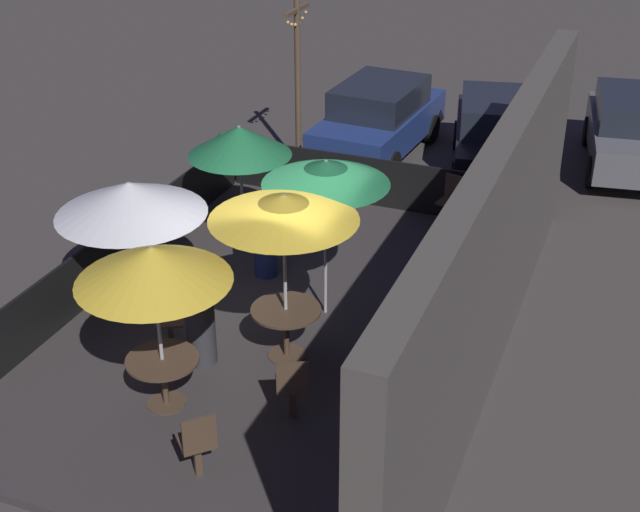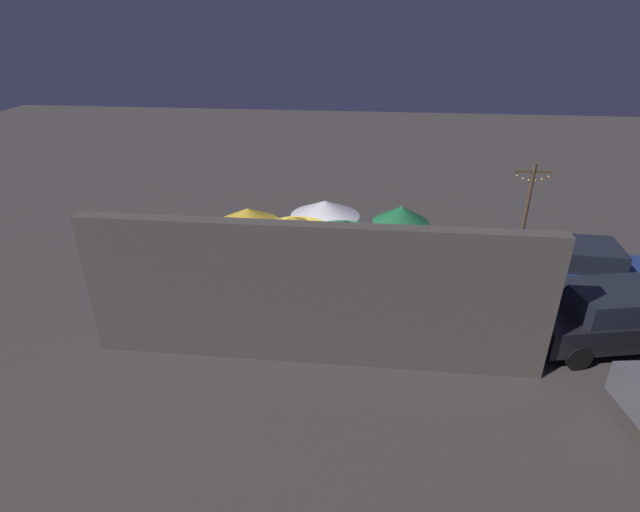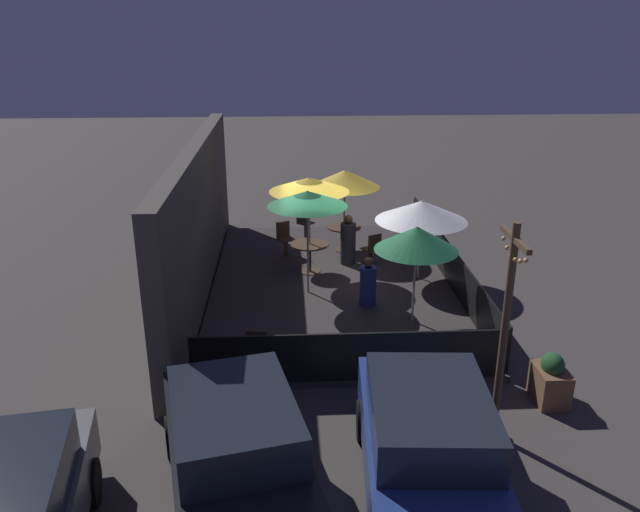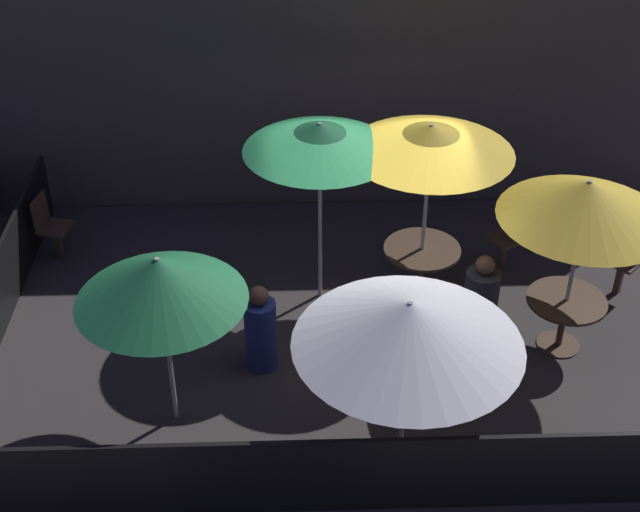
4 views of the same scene
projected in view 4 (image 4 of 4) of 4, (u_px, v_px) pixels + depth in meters
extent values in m
plane|color=#423D3A|center=(362.00, 331.00, 11.31)|extent=(60.00, 60.00, 0.00)
cube|color=#383333|center=(363.00, 327.00, 11.28)|extent=(9.08, 5.89, 0.12)
cube|color=#4C4742|center=(350.00, 96.00, 12.91)|extent=(10.68, 0.36, 3.57)
cube|color=black|center=(386.00, 474.00, 8.59)|extent=(8.88, 0.05, 0.95)
cylinder|color=#B2B2B7|center=(573.00, 268.00, 10.24)|extent=(0.05, 0.05, 2.31)
cone|color=gold|center=(587.00, 199.00, 9.72)|extent=(1.93, 1.93, 0.47)
cylinder|color=#B2B2B7|center=(425.00, 216.00, 10.99)|extent=(0.05, 0.05, 2.50)
cone|color=gold|center=(431.00, 138.00, 10.38)|extent=(2.00, 2.00, 0.35)
cylinder|color=#B2B2B7|center=(167.00, 343.00, 9.27)|extent=(0.05, 0.05, 2.15)
cone|color=#1E6B3D|center=(159.00, 279.00, 8.81)|extent=(1.75, 1.75, 0.51)
cylinder|color=#B2B2B7|center=(320.00, 214.00, 11.03)|extent=(0.05, 0.05, 2.50)
cone|color=#1E6B3D|center=(320.00, 137.00, 10.42)|extent=(1.85, 1.85, 0.35)
cylinder|color=#B2B2B7|center=(405.00, 383.00, 8.87)|extent=(0.05, 0.05, 2.02)
cone|color=silver|center=(409.00, 324.00, 8.45)|extent=(2.27, 2.27, 0.51)
cylinder|color=#4C3828|center=(558.00, 344.00, 10.89)|extent=(0.52, 0.52, 0.02)
cylinder|color=#4C3828|center=(562.00, 324.00, 10.71)|extent=(0.08, 0.08, 0.67)
cylinder|color=#4C3828|center=(567.00, 301.00, 10.51)|extent=(0.95, 0.95, 0.04)
cylinder|color=#4C3828|center=(419.00, 296.00, 11.69)|extent=(0.54, 0.54, 0.02)
cylinder|color=#4C3828|center=(420.00, 274.00, 11.49)|extent=(0.08, 0.08, 0.74)
cylinder|color=#4C3828|center=(422.00, 249.00, 11.27)|extent=(0.98, 0.98, 0.04)
cube|color=#4C3828|center=(58.00, 243.00, 12.34)|extent=(0.10, 0.10, 0.46)
cube|color=#4C3828|center=(55.00, 228.00, 12.19)|extent=(0.48, 0.48, 0.04)
cube|color=#4C3828|center=(40.00, 211.00, 12.08)|extent=(0.12, 0.40, 0.44)
cube|color=#4C3828|center=(471.00, 367.00, 10.25)|extent=(0.11, 0.11, 0.43)
cube|color=#4C3828|center=(473.00, 352.00, 10.12)|extent=(0.54, 0.54, 0.04)
cube|color=#4C3828|center=(463.00, 340.00, 9.91)|extent=(0.21, 0.37, 0.44)
cube|color=#4C3828|center=(619.00, 278.00, 11.65)|extent=(0.11, 0.11, 0.48)
cube|color=#4C3828|center=(623.00, 261.00, 11.50)|extent=(0.57, 0.57, 0.04)
cube|color=#4C3828|center=(633.00, 240.00, 11.47)|extent=(0.30, 0.30, 0.44)
cube|color=#4C3828|center=(503.00, 254.00, 12.10)|extent=(0.11, 0.11, 0.47)
cube|color=#4C3828|center=(505.00, 239.00, 11.95)|extent=(0.54, 0.54, 0.04)
cube|color=#4C3828|center=(518.00, 220.00, 11.89)|extent=(0.21, 0.37, 0.44)
cylinder|color=#333338|center=(479.00, 311.00, 10.54)|extent=(0.50, 0.50, 1.12)
sphere|color=brown|center=(485.00, 265.00, 10.16)|extent=(0.23, 0.23, 0.23)
cylinder|color=navy|center=(261.00, 334.00, 10.35)|extent=(0.52, 0.52, 0.91)
sphere|color=brown|center=(259.00, 296.00, 10.03)|extent=(0.23, 0.23, 0.23)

